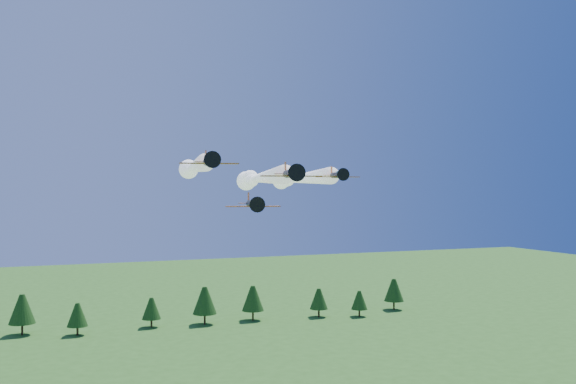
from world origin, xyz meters
name	(u,v)px	position (x,y,z in m)	size (l,w,h in m)	color
plane_lead	(259,178)	(4.65, 18.64, 43.71)	(14.62, 50.21, 3.70)	black
plane_left	(193,168)	(-5.16, 24.96, 45.54)	(11.52, 44.15, 3.70)	black
plane_right	(297,179)	(15.29, 28.11, 43.82)	(14.08, 51.12, 3.70)	black
plane_slot	(253,204)	(-0.74, 6.20, 39.64)	(8.08, 8.83, 2.82)	black
treeline	(140,307)	(-0.70, 112.34, 6.73)	(177.36, 18.34, 11.73)	#382314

